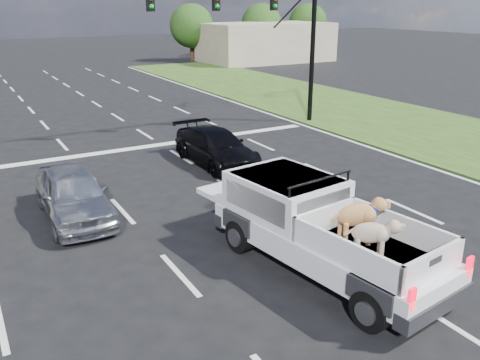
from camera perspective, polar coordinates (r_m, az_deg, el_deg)
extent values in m
plane|color=black|center=(11.71, 1.19, -8.47)|extent=(160.00, 160.00, 0.00)
cube|color=silver|center=(16.25, -15.18, -0.99)|extent=(0.12, 60.00, 0.01)
cube|color=silver|center=(17.36, -4.01, 0.97)|extent=(0.12, 60.00, 0.01)
cube|color=silver|center=(19.06, 5.50, 2.61)|extent=(0.12, 60.00, 0.01)
cube|color=silver|center=(21.24, 13.39, 3.92)|extent=(0.15, 60.00, 0.01)
cube|color=silver|center=(20.36, -13.42, 3.26)|extent=(17.00, 0.45, 0.01)
cube|color=#264515|center=(24.24, 20.76, 5.12)|extent=(8.00, 60.00, 0.06)
cylinder|color=black|center=(24.55, 8.16, 14.57)|extent=(0.22, 0.22, 7.00)
cube|color=tan|center=(50.99, 2.90, 15.20)|extent=(12.00, 7.00, 3.60)
cylinder|color=#332114|center=(51.69, -5.39, 14.40)|extent=(0.44, 0.44, 2.16)
sphere|color=#17370F|center=(51.55, -5.47, 16.86)|extent=(4.20, 4.20, 4.20)
cylinder|color=#332114|center=(55.48, 2.39, 14.80)|extent=(0.44, 0.44, 2.16)
sphere|color=#17370F|center=(55.35, 2.43, 17.09)|extent=(4.20, 4.20, 4.20)
cylinder|color=#332114|center=(58.87, 7.53, 14.92)|extent=(0.44, 0.44, 2.16)
sphere|color=#17370F|center=(58.75, 7.63, 17.07)|extent=(4.20, 4.20, 4.20)
cylinder|color=black|center=(9.42, 14.51, -13.97)|extent=(0.39, 0.80, 0.77)
cylinder|color=black|center=(10.71, 20.52, -10.32)|extent=(0.39, 0.80, 0.77)
cylinder|color=black|center=(11.74, -0.02, -6.29)|extent=(0.39, 0.80, 0.77)
cylinder|color=black|center=(12.80, 6.30, -4.16)|extent=(0.39, 0.80, 0.77)
cube|color=silver|center=(10.94, 9.61, -6.92)|extent=(2.65, 5.61, 0.53)
cube|color=silver|center=(11.48, 5.20, -1.61)|extent=(2.17, 2.57, 0.88)
cube|color=black|center=(10.72, 9.38, -3.20)|extent=(1.57, 0.24, 0.63)
cylinder|color=black|center=(10.59, 9.02, 0.08)|extent=(1.82, 0.30, 0.05)
cube|color=black|center=(10.16, 14.63, -7.99)|extent=(2.15, 2.82, 0.06)
cube|color=silver|center=(9.42, 11.48, -7.99)|extent=(0.43, 2.58, 0.53)
cube|color=silver|center=(10.68, 17.66, -5.15)|extent=(0.43, 2.58, 0.53)
cube|color=silver|center=(9.42, 20.82, -8.94)|extent=(1.81, 0.33, 0.53)
cube|color=red|center=(8.79, 18.72, -12.60)|extent=(0.17, 0.08, 0.41)
cube|color=red|center=(10.13, 24.34, -8.90)|extent=(0.17, 0.08, 0.41)
cube|color=black|center=(9.71, 21.03, -12.94)|extent=(1.98, 0.57, 0.31)
imported|color=#ADB0B4|center=(14.11, -18.22, -1.51)|extent=(1.68, 4.01, 1.36)
imported|color=black|center=(18.02, -2.73, 3.73)|extent=(1.80, 4.30, 1.24)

